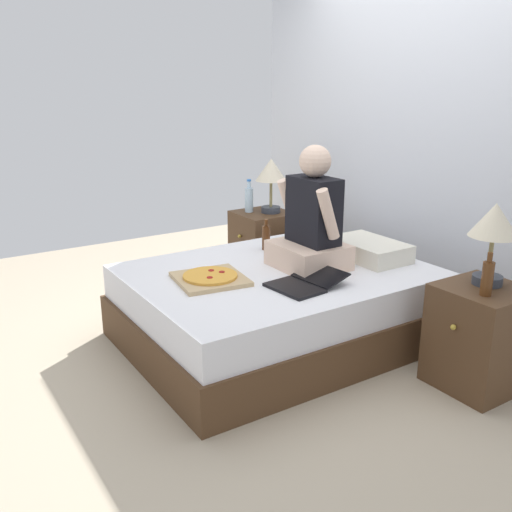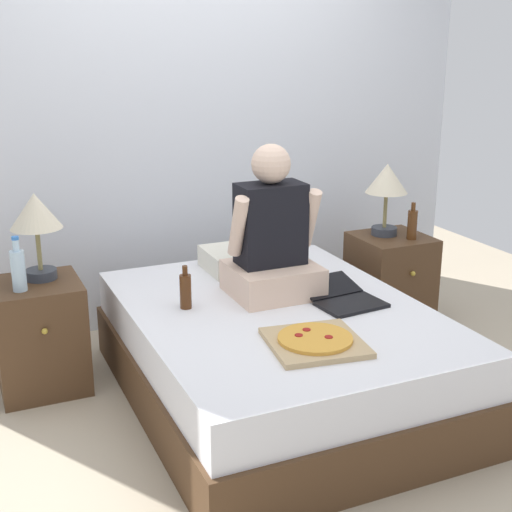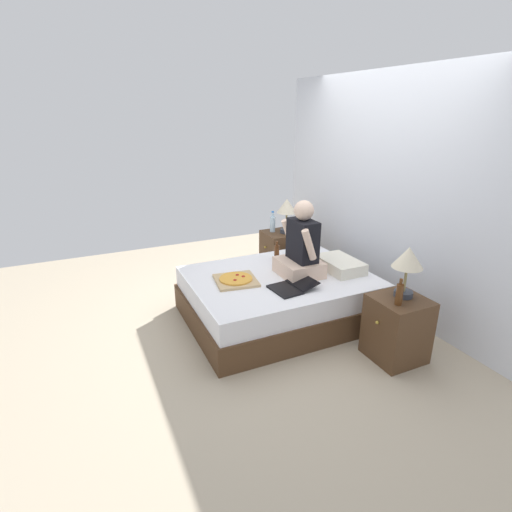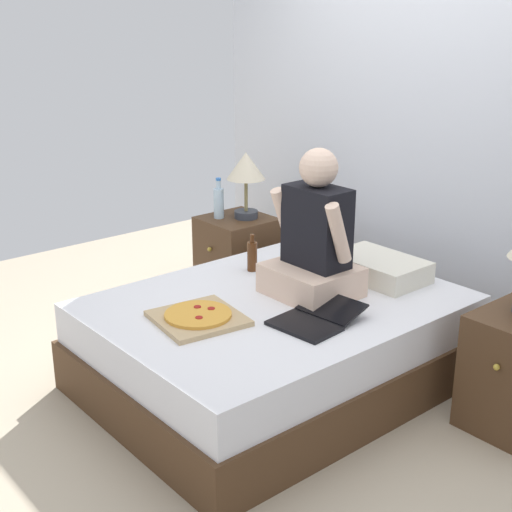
# 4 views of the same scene
# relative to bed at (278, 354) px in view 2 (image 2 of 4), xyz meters

# --- Properties ---
(ground_plane) EXTENTS (5.80, 5.80, 0.00)m
(ground_plane) POSITION_rel_bed_xyz_m (0.00, 0.00, -0.24)
(ground_plane) COLOR tan
(wall_back) EXTENTS (3.80, 0.12, 2.50)m
(wall_back) POSITION_rel_bed_xyz_m (0.00, 1.30, 1.01)
(wall_back) COLOR silver
(wall_back) RESTS_ON ground
(bed) EXTENTS (1.43, 1.88, 0.49)m
(bed) POSITION_rel_bed_xyz_m (0.00, 0.00, 0.00)
(bed) COLOR #4C331E
(bed) RESTS_ON ground
(nightstand_left) EXTENTS (0.44, 0.47, 0.58)m
(nightstand_left) POSITION_rel_bed_xyz_m (-1.08, 0.60, 0.05)
(nightstand_left) COLOR #4C331E
(nightstand_left) RESTS_ON ground
(lamp_on_left_nightstand) EXTENTS (0.26, 0.26, 0.45)m
(lamp_on_left_nightstand) POSITION_rel_bed_xyz_m (-1.04, 0.65, 0.67)
(lamp_on_left_nightstand) COLOR #333842
(lamp_on_left_nightstand) RESTS_ON nightstand_left
(water_bottle) EXTENTS (0.07, 0.07, 0.28)m
(water_bottle) POSITION_rel_bed_xyz_m (-1.16, 0.51, 0.45)
(water_bottle) COLOR silver
(water_bottle) RESTS_ON nightstand_left
(nightstand_right) EXTENTS (0.44, 0.47, 0.58)m
(nightstand_right) POSITION_rel_bed_xyz_m (1.08, 0.60, 0.05)
(nightstand_right) COLOR #4C331E
(nightstand_right) RESTS_ON ground
(lamp_on_right_nightstand) EXTENTS (0.26, 0.26, 0.45)m
(lamp_on_right_nightstand) POSITION_rel_bed_xyz_m (1.05, 0.65, 0.67)
(lamp_on_right_nightstand) COLOR #333842
(lamp_on_right_nightstand) RESTS_ON nightstand_right
(beer_bottle) EXTENTS (0.06, 0.06, 0.23)m
(beer_bottle) POSITION_rel_bed_xyz_m (1.15, 0.50, 0.44)
(beer_bottle) COLOR #512D14
(beer_bottle) RESTS_ON nightstand_right
(pillow) EXTENTS (0.52, 0.34, 0.12)m
(pillow) POSITION_rel_bed_xyz_m (0.13, 0.66, 0.31)
(pillow) COLOR silver
(pillow) RESTS_ON bed
(person_seated) EXTENTS (0.47, 0.40, 0.78)m
(person_seated) POSITION_rel_bed_xyz_m (0.06, 0.21, 0.53)
(person_seated) COLOR beige
(person_seated) RESTS_ON bed
(laptop) EXTENTS (0.35, 0.44, 0.07)m
(laptop) POSITION_rel_bed_xyz_m (0.34, -0.06, 0.27)
(laptop) COLOR black
(laptop) RESTS_ON bed
(pizza_box) EXTENTS (0.45, 0.45, 0.05)m
(pizza_box) POSITION_rel_bed_xyz_m (-0.04, -0.47, 0.27)
(pizza_box) COLOR tan
(pizza_box) RESTS_ON bed
(beer_bottle_on_bed) EXTENTS (0.06, 0.06, 0.22)m
(beer_bottle_on_bed) POSITION_rel_bed_xyz_m (-0.42, 0.19, 0.34)
(beer_bottle_on_bed) COLOR #4C2811
(beer_bottle_on_bed) RESTS_ON bed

